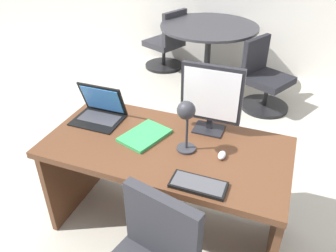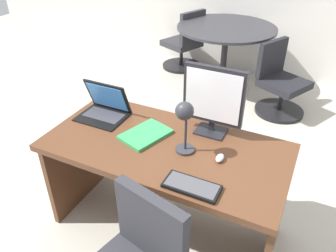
{
  "view_description": "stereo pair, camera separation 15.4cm",
  "coord_description": "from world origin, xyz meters",
  "px_view_note": "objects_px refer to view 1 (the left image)",
  "views": [
    {
      "loc": [
        0.64,
        -1.63,
        2.03
      ],
      "look_at": [
        0.0,
        0.04,
        0.88
      ],
      "focal_mm": 36.14,
      "sensor_mm": 36.0,
      "label": 1
    },
    {
      "loc": [
        0.79,
        -1.57,
        2.03
      ],
      "look_at": [
        0.0,
        0.04,
        0.88
      ],
      "focal_mm": 36.14,
      "sensor_mm": 36.0,
      "label": 2
    }
  ],
  "objects_px": {
    "desk": "(168,166)",
    "keyboard": "(198,185)",
    "meeting_table": "(208,40)",
    "meeting_chair_near": "(167,46)",
    "mouse": "(222,155)",
    "book": "(145,135)",
    "laptop": "(101,108)",
    "monitor": "(211,96)",
    "desk_lamp": "(186,117)",
    "meeting_chair_far": "(264,82)"
  },
  "relations": [
    {
      "from": "monitor",
      "to": "meeting_table",
      "type": "xyz_separation_m",
      "value": [
        -0.62,
        2.27,
        -0.41
      ]
    },
    {
      "from": "desk",
      "to": "book",
      "type": "height_order",
      "value": "book"
    },
    {
      "from": "monitor",
      "to": "meeting_chair_near",
      "type": "distance_m",
      "value": 2.96
    },
    {
      "from": "meeting_table",
      "to": "meeting_chair_near",
      "type": "bearing_deg",
      "value": 156.97
    },
    {
      "from": "monitor",
      "to": "meeting_chair_far",
      "type": "relative_size",
      "value": 0.58
    },
    {
      "from": "keyboard",
      "to": "meeting_chair_far",
      "type": "height_order",
      "value": "meeting_chair_far"
    },
    {
      "from": "mouse",
      "to": "book",
      "type": "bearing_deg",
      "value": 176.61
    },
    {
      "from": "keyboard",
      "to": "desk_lamp",
      "type": "height_order",
      "value": "desk_lamp"
    },
    {
      "from": "book",
      "to": "meeting_chair_far",
      "type": "xyz_separation_m",
      "value": [
        0.56,
        2.11,
        -0.45
      ]
    },
    {
      "from": "monitor",
      "to": "desk_lamp",
      "type": "xyz_separation_m",
      "value": [
        -0.07,
        -0.29,
        -0.01
      ]
    },
    {
      "from": "desk",
      "to": "keyboard",
      "type": "height_order",
      "value": "keyboard"
    },
    {
      "from": "meeting_chair_far",
      "to": "monitor",
      "type": "bearing_deg",
      "value": -95.59
    },
    {
      "from": "keyboard",
      "to": "desk",
      "type": "bearing_deg",
      "value": 132.11
    },
    {
      "from": "meeting_table",
      "to": "meeting_chair_near",
      "type": "height_order",
      "value": "meeting_chair_near"
    },
    {
      "from": "meeting_chair_far",
      "to": "desk_lamp",
      "type": "bearing_deg",
      "value": -96.74
    },
    {
      "from": "keyboard",
      "to": "book",
      "type": "relative_size",
      "value": 0.83
    },
    {
      "from": "keyboard",
      "to": "mouse",
      "type": "distance_m",
      "value": 0.3
    },
    {
      "from": "monitor",
      "to": "meeting_table",
      "type": "height_order",
      "value": "monitor"
    },
    {
      "from": "monitor",
      "to": "book",
      "type": "height_order",
      "value": "monitor"
    },
    {
      "from": "keyboard",
      "to": "meeting_table",
      "type": "relative_size",
      "value": 0.25
    },
    {
      "from": "book",
      "to": "meeting_chair_near",
      "type": "xyz_separation_m",
      "value": [
        -0.94,
        2.8,
        -0.43
      ]
    },
    {
      "from": "desk",
      "to": "laptop",
      "type": "xyz_separation_m",
      "value": [
        -0.56,
        0.11,
        0.29
      ]
    },
    {
      "from": "monitor",
      "to": "meeting_table",
      "type": "relative_size",
      "value": 0.38
    },
    {
      "from": "laptop",
      "to": "book",
      "type": "distance_m",
      "value": 0.42
    },
    {
      "from": "monitor",
      "to": "book",
      "type": "distance_m",
      "value": 0.51
    },
    {
      "from": "monitor",
      "to": "desk_lamp",
      "type": "relative_size",
      "value": 1.33
    },
    {
      "from": "meeting_table",
      "to": "laptop",
      "type": "bearing_deg",
      "value": -93.69
    },
    {
      "from": "meeting_table",
      "to": "meeting_chair_far",
      "type": "relative_size",
      "value": 1.53
    },
    {
      "from": "keyboard",
      "to": "meeting_chair_far",
      "type": "xyz_separation_m",
      "value": [
        0.09,
        2.44,
        -0.45
      ]
    },
    {
      "from": "monitor",
      "to": "mouse",
      "type": "xyz_separation_m",
      "value": [
        0.15,
        -0.26,
        -0.24
      ]
    },
    {
      "from": "meeting_table",
      "to": "mouse",
      "type": "bearing_deg",
      "value": -73.11
    },
    {
      "from": "desk_lamp",
      "to": "meeting_table",
      "type": "height_order",
      "value": "desk_lamp"
    },
    {
      "from": "laptop",
      "to": "meeting_table",
      "type": "bearing_deg",
      "value": 86.31
    },
    {
      "from": "mouse",
      "to": "desk_lamp",
      "type": "xyz_separation_m",
      "value": [
        -0.23,
        -0.03,
        0.24
      ]
    },
    {
      "from": "laptop",
      "to": "meeting_table",
      "type": "relative_size",
      "value": 0.27
    },
    {
      "from": "monitor",
      "to": "keyboard",
      "type": "height_order",
      "value": "monitor"
    },
    {
      "from": "book",
      "to": "mouse",
      "type": "bearing_deg",
      "value": -3.39
    },
    {
      "from": "desk",
      "to": "meeting_chair_far",
      "type": "relative_size",
      "value": 1.92
    },
    {
      "from": "book",
      "to": "meeting_chair_near",
      "type": "height_order",
      "value": "meeting_chair_near"
    },
    {
      "from": "keyboard",
      "to": "laptop",
      "type": "bearing_deg",
      "value": 152.8
    },
    {
      "from": "monitor",
      "to": "laptop",
      "type": "distance_m",
      "value": 0.8
    },
    {
      "from": "monitor",
      "to": "book",
      "type": "relative_size",
      "value": 1.27
    },
    {
      "from": "mouse",
      "to": "laptop",
      "type": "bearing_deg",
      "value": 170.89
    },
    {
      "from": "desk",
      "to": "mouse",
      "type": "bearing_deg",
      "value": -6.46
    },
    {
      "from": "keyboard",
      "to": "meeting_chair_near",
      "type": "relative_size",
      "value": 0.35
    },
    {
      "from": "keyboard",
      "to": "meeting_chair_far",
      "type": "relative_size",
      "value": 0.38
    },
    {
      "from": "desk",
      "to": "desk_lamp",
      "type": "distance_m",
      "value": 0.49
    },
    {
      "from": "laptop",
      "to": "meeting_chair_far",
      "type": "relative_size",
      "value": 0.41
    },
    {
      "from": "monitor",
      "to": "meeting_chair_far",
      "type": "bearing_deg",
      "value": 84.41
    },
    {
      "from": "monitor",
      "to": "desk_lamp",
      "type": "distance_m",
      "value": 0.3
    }
  ]
}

